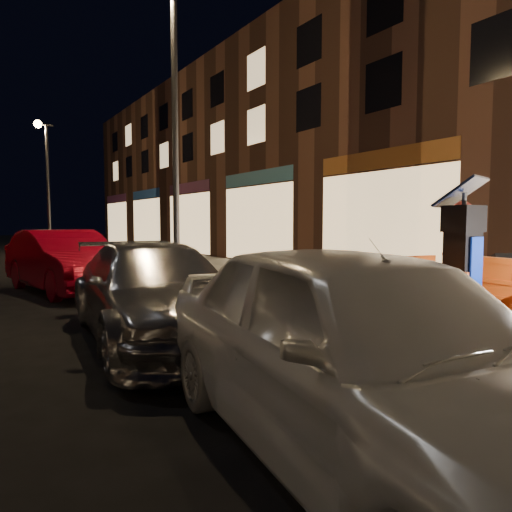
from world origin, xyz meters
TOP-DOWN VIEW (x-y plane):
  - ground_plane at (0.00, 0.00)m, footprint 120.00×120.00m
  - sidewalk at (3.00, 0.00)m, footprint 6.00×60.00m
  - kerb at (0.00, 0.00)m, footprint 0.30×60.00m
  - parking_kiosk at (1.49, -2.25)m, footprint 0.65×0.65m
  - barrier_back at (1.49, -1.30)m, footprint 1.42×0.75m
  - barrier_kerbside at (0.54, -2.25)m, footprint 0.63×1.39m
  - barrier_bldgside at (2.44, -2.25)m, footprint 0.72×1.42m
  - car_silver at (-1.00, 0.85)m, footprint 2.42×4.86m
  - car_white at (-0.95, -3.07)m, footprint 2.46×4.76m
  - car_red at (-1.22, 6.22)m, footprint 2.26×4.67m
  - man at (3.15, -1.09)m, footprint 0.78×0.78m
  - street_lamp_mid at (0.25, 3.00)m, footprint 0.12×0.12m
  - street_lamp_far at (0.25, 18.00)m, footprint 0.12×0.12m

SIDE VIEW (x-z plane):
  - ground_plane at x=0.00m, z-range 0.00..0.00m
  - car_silver at x=-1.00m, z-range -0.68..0.68m
  - car_white at x=-0.95m, z-range -0.78..0.78m
  - car_red at x=-1.22m, z-range -0.74..0.74m
  - sidewalk at x=3.00m, z-range 0.00..0.15m
  - kerb at x=0.00m, z-range 0.00..0.15m
  - barrier_back at x=1.49m, z-range 0.15..1.21m
  - barrier_kerbside at x=0.54m, z-range 0.15..1.21m
  - barrier_bldgside at x=2.44m, z-range 0.15..1.21m
  - man at x=3.15m, z-range 0.15..1.98m
  - parking_kiosk at x=1.49m, z-range 0.15..2.05m
  - street_lamp_mid at x=0.25m, z-range 0.15..6.15m
  - street_lamp_far at x=0.25m, z-range 0.15..6.15m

